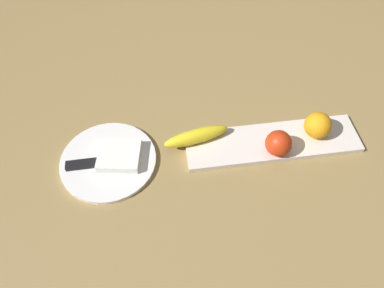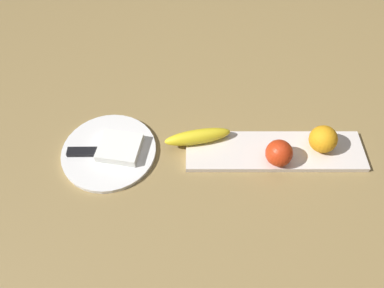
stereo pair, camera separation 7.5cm
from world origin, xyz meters
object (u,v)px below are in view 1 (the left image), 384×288
fruit_tray (273,143)px  knife (91,164)px  folded_napkin (119,157)px  banana (196,136)px  dinner_plate (108,162)px  apple (278,143)px  orange_near_apple (318,125)px

fruit_tray → knife: (-0.47, -0.00, 0.01)m
folded_napkin → banana: bearing=8.9°
dinner_plate → banana: bearing=7.8°
folded_napkin → fruit_tray: bearing=-0.0°
apple → dinner_plate: bearing=176.0°
folded_napkin → knife: 0.07m
folded_napkin → dinner_plate: bearing=-180.0°
dinner_plate → apple: bearing=-4.0°
banana → orange_near_apple: (0.31, -0.02, 0.02)m
banana → folded_napkin: banana is taller
orange_near_apple → dinner_plate: bearing=-178.8°
orange_near_apple → folded_napkin: (-0.51, -0.01, -0.03)m
banana → dinner_plate: size_ratio=0.71×
banana → dinner_plate: (-0.23, -0.03, -0.03)m
fruit_tray → banana: (-0.20, 0.03, 0.03)m
banana → dinner_plate: banana is taller
fruit_tray → orange_near_apple: bearing=5.6°
dinner_plate → orange_near_apple: bearing=1.2°
fruit_tray → folded_napkin: folded_napkin is taller
dinner_plate → knife: (-0.04, -0.00, 0.01)m
apple → folded_napkin: size_ratio=0.64×
fruit_tray → dinner_plate: (-0.43, -0.00, -0.00)m
folded_napkin → orange_near_apple: bearing=1.3°
apple → dinner_plate: size_ratio=0.28×
folded_napkin → knife: bearing=-176.4°
banana → fruit_tray: bearing=159.7°
banana → knife: 0.27m
fruit_tray → banana: size_ratio=2.65×
apple → banana: 0.21m
dinner_plate → knife: size_ratio=1.34×
dinner_plate → folded_napkin: (0.03, 0.00, 0.02)m
orange_near_apple → folded_napkin: 0.51m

